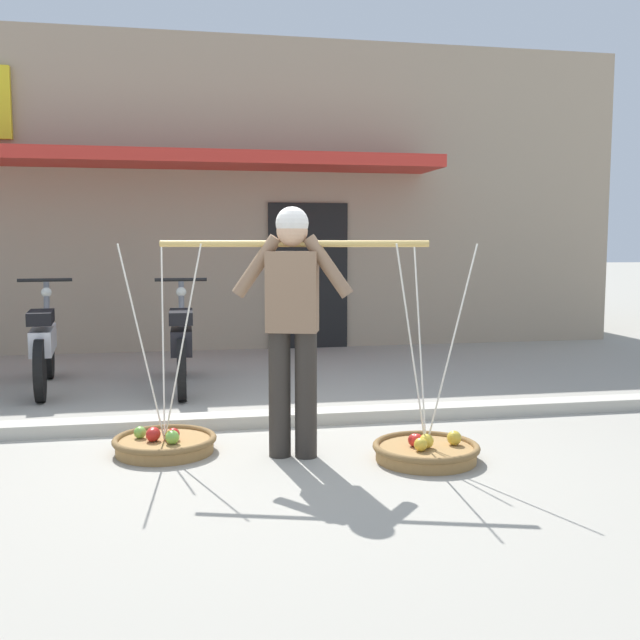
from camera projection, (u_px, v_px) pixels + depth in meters
The scene contains 8 objects.
ground_plane at pixel (273, 449), 5.20m from camera, with size 90.00×90.00×0.00m, color #9E998C.
sidewalk_curb at pixel (262, 419), 5.87m from camera, with size 20.00×0.24×0.10m, color #BAB4A5.
fruit_vendor at pixel (292, 314), 4.92m from camera, with size 1.74×0.56×1.70m.
fruit_basket_left_side at pixel (426, 450), 4.92m from camera, with size 0.72×0.72×1.45m.
fruit_basket_right_side at pixel (164, 442), 5.10m from camera, with size 0.72×0.72×1.45m.
motorcycle_second_in_row at pixel (44, 345), 7.25m from camera, with size 0.54×1.82×1.09m.
motorcycle_third_in_row at pixel (182, 344), 7.31m from camera, with size 0.54×1.82×1.09m.
storefront_building at pixel (166, 204), 12.10m from camera, with size 13.00×6.00×4.20m.
Camera 1 is at (-0.63, -5.04, 1.46)m, focal length 41.18 mm.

